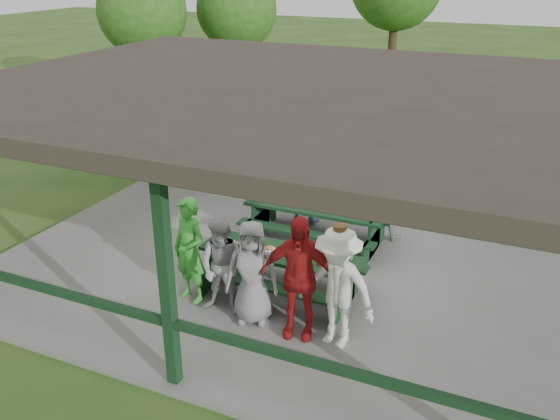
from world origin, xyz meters
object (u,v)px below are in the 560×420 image
at_px(contestant_grey_mid, 252,273).
at_px(spectator_lblue, 305,188).
at_px(contestant_red, 298,277).
at_px(spectator_grey, 386,200).
at_px(spectator_blue, 265,163).
at_px(contestant_white_fedora, 337,288).
at_px(contestant_green, 190,250).
at_px(picnic_table_far, 315,219).
at_px(farm_trailer, 286,115).
at_px(contestant_grey_left, 223,267).
at_px(picnic_table_near, 281,267).
at_px(pickup_truck, 507,128).

bearing_deg(contestant_grey_mid, spectator_lblue, 82.38).
relative_size(contestant_red, spectator_grey, 1.25).
bearing_deg(contestant_red, spectator_blue, 110.74).
bearing_deg(contestant_grey_mid, contestant_white_fedora, -19.42).
bearing_deg(spectator_blue, spectator_grey, 150.76).
xyz_separation_m(spectator_blue, spectator_grey, (2.93, -0.64, -0.15)).
bearing_deg(contestant_red, contestant_grey_mid, 166.00).
height_order(spectator_blue, spectator_grey, spectator_blue).
height_order(contestant_white_fedora, spectator_grey, contestant_white_fedora).
bearing_deg(contestant_green, picnic_table_far, 84.88).
bearing_deg(farm_trailer, contestant_red, -47.41).
bearing_deg(farm_trailer, contestant_grey_left, -53.78).
relative_size(contestant_green, farm_trailer, 0.42).
xyz_separation_m(contestant_grey_left, contestant_red, (1.25, -0.05, 0.15)).
distance_m(spectator_lblue, spectator_blue, 1.40).
xyz_separation_m(picnic_table_far, contestant_green, (-1.07, -2.76, 0.40)).
xyz_separation_m(contestant_red, spectator_blue, (-2.63, 4.42, -0.03)).
relative_size(contestant_grey_mid, spectator_blue, 0.90).
xyz_separation_m(contestant_green, contestant_red, (1.93, -0.19, 0.07)).
relative_size(picnic_table_near, contestant_white_fedora, 1.41).
xyz_separation_m(picnic_table_far, contestant_white_fedora, (1.45, -2.95, 0.43)).
height_order(contestant_grey_mid, pickup_truck, contestant_grey_mid).
bearing_deg(farm_trailer, spectator_lblue, -44.91).
bearing_deg(contestant_grey_mid, farm_trailer, 93.31).
xyz_separation_m(spectator_blue, pickup_truck, (4.63, 6.16, -0.22)).
distance_m(contestant_green, farm_trailer, 9.77).
xyz_separation_m(contestant_green, spectator_lblue, (0.53, 3.59, -0.13)).
distance_m(picnic_table_near, contestant_grey_mid, 0.96).
bearing_deg(contestant_red, spectator_grey, 75.51).
xyz_separation_m(contestant_white_fedora, pickup_truck, (1.41, 10.58, -0.22)).
xyz_separation_m(contestant_grey_mid, spectator_lblue, (-0.64, 3.73, -0.07)).
bearing_deg(contestant_green, spectator_lblue, 97.70).
xyz_separation_m(contestant_grey_left, spectator_grey, (1.55, 3.72, -0.04)).
xyz_separation_m(picnic_table_near, picnic_table_far, (-0.16, 2.00, 0.00)).
relative_size(contestant_grey_left, contestant_grey_mid, 0.97).
distance_m(contestant_red, spectator_blue, 5.15).
relative_size(spectator_blue, spectator_grey, 1.20).
distance_m(contestant_grey_mid, spectator_lblue, 3.78).
bearing_deg(spectator_blue, pickup_truck, -143.71).
bearing_deg(spectator_blue, contestant_grey_left, 90.71).
distance_m(picnic_table_far, contestant_grey_left, 2.94).
xyz_separation_m(contestant_red, spectator_lblue, (-1.40, 3.78, -0.20)).
bearing_deg(spectator_grey, farm_trailer, -45.49).
xyz_separation_m(contestant_white_fedora, spectator_lblue, (-1.99, 3.78, -0.16)).
bearing_deg(spectator_lblue, spectator_blue, -30.53).
bearing_deg(farm_trailer, pickup_truck, 26.59).
height_order(contestant_grey_mid, spectator_lblue, contestant_grey_mid).
bearing_deg(farm_trailer, contestant_green, -57.31).
height_order(contestant_red, contestant_white_fedora, contestant_red).
relative_size(contestant_grey_left, spectator_grey, 1.05).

